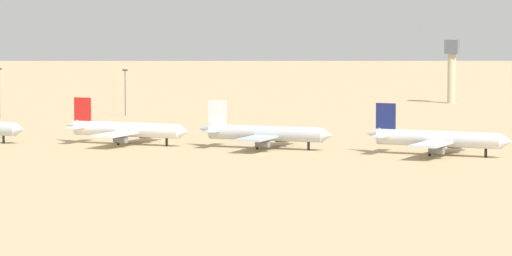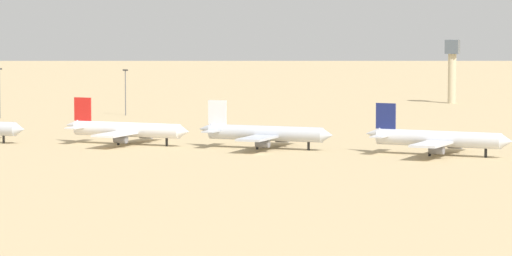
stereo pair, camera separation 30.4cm
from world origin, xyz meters
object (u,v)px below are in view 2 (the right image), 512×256
(control_tower, at_px, (452,65))
(light_pole_east, at_px, (125,89))
(light_pole_west, at_px, (0,90))
(parked_jet_white_3, at_px, (264,133))
(parked_jet_navy_4, at_px, (437,139))
(parked_jet_red_2, at_px, (126,130))

(control_tower, relative_size, light_pole_east, 1.55)
(control_tower, height_order, light_pole_west, control_tower)
(light_pole_east, bearing_deg, control_tower, 44.45)
(parked_jet_white_3, bearing_deg, light_pole_east, 133.10)
(control_tower, distance_m, light_pole_east, 136.41)
(light_pole_west, bearing_deg, control_tower, 42.14)
(parked_jet_navy_4, height_order, control_tower, control_tower)
(light_pole_east, bearing_deg, parked_jet_white_3, -51.13)
(parked_jet_red_2, bearing_deg, parked_jet_white_3, 6.05)
(parked_jet_white_3, relative_size, light_pole_west, 2.24)
(parked_jet_white_3, relative_size, control_tower, 1.54)
(light_pole_west, height_order, light_pole_east, light_pole_west)
(parked_jet_red_2, relative_size, light_pole_west, 2.24)
(parked_jet_white_3, xyz_separation_m, control_tower, (18.00, 193.82, 10.77))
(parked_jet_red_2, distance_m, light_pole_east, 106.30)
(parked_jet_navy_4, bearing_deg, parked_jet_red_2, -174.32)
(parked_jet_red_2, distance_m, parked_jet_white_3, 39.20)
(parked_jet_red_2, height_order, parked_jet_navy_4, parked_jet_navy_4)
(control_tower, distance_m, light_pole_west, 178.95)
(parked_jet_navy_4, height_order, light_pole_west, light_pole_west)
(light_pole_west, bearing_deg, parked_jet_white_3, -32.78)
(control_tower, xyz_separation_m, light_pole_east, (-97.30, -95.44, -5.71))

